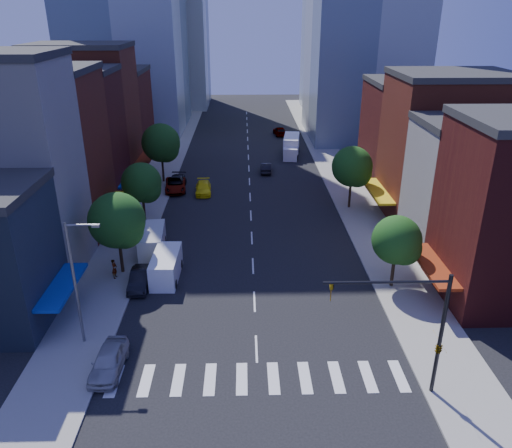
# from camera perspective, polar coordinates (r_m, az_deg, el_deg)

# --- Properties ---
(ground) EXTENTS (220.00, 220.00, 0.00)m
(ground) POSITION_cam_1_polar(r_m,az_deg,el_deg) (35.25, 0.05, -14.06)
(ground) COLOR black
(ground) RESTS_ON ground
(sidewalk_left) EXTENTS (5.00, 120.00, 0.15)m
(sidewalk_left) POSITION_cam_1_polar(r_m,az_deg,el_deg) (72.22, -10.82, 5.77)
(sidewalk_left) COLOR gray
(sidewalk_left) RESTS_ON ground
(sidewalk_right) EXTENTS (5.00, 120.00, 0.15)m
(sidewalk_right) POSITION_cam_1_polar(r_m,az_deg,el_deg) (72.47, 9.19, 5.95)
(sidewalk_right) COLOR gray
(sidewalk_right) RESTS_ON ground
(crosswalk) EXTENTS (19.00, 3.00, 0.01)m
(crosswalk) POSITION_cam_1_polar(r_m,az_deg,el_deg) (32.92, 0.19, -17.23)
(crosswalk) COLOR silver
(crosswalk) RESTS_ON ground
(bldg_left_2) EXTENTS (12.00, 9.00, 16.00)m
(bldg_left_2) POSITION_cam_1_polar(r_m,az_deg,el_deg) (54.23, -23.53, 7.10)
(bldg_left_2) COLOR maroon
(bldg_left_2) RESTS_ON ground
(bldg_left_3) EXTENTS (12.00, 8.00, 15.00)m
(bldg_left_3) POSITION_cam_1_polar(r_m,az_deg,el_deg) (62.05, -20.73, 8.92)
(bldg_left_3) COLOR #4A1212
(bldg_left_3) RESTS_ON ground
(bldg_left_4) EXTENTS (12.00, 9.00, 17.00)m
(bldg_left_4) POSITION_cam_1_polar(r_m,az_deg,el_deg) (69.75, -18.70, 11.51)
(bldg_left_4) COLOR maroon
(bldg_left_4) RESTS_ON ground
(bldg_left_5) EXTENTS (12.00, 10.00, 13.00)m
(bldg_left_5) POSITION_cam_1_polar(r_m,az_deg,el_deg) (79.09, -16.62, 11.56)
(bldg_left_5) COLOR #4A1212
(bldg_left_5) RESTS_ON ground
(bldg_right_1) EXTENTS (12.00, 8.00, 12.00)m
(bldg_right_1) POSITION_cam_1_polar(r_m,az_deg,el_deg) (50.57, 24.14, 3.52)
(bldg_right_1) COLOR beige
(bldg_right_1) RESTS_ON ground
(bldg_right_2) EXTENTS (12.00, 10.00, 15.00)m
(bldg_right_2) POSITION_cam_1_polar(r_m,az_deg,el_deg) (58.03, 20.80, 7.98)
(bldg_right_2) COLOR maroon
(bldg_right_2) RESTS_ON ground
(bldg_right_3) EXTENTS (12.00, 10.00, 13.00)m
(bldg_right_3) POSITION_cam_1_polar(r_m,az_deg,el_deg) (67.35, 17.67, 9.50)
(bldg_right_3) COLOR #4A1212
(bldg_right_3) RESTS_ON ground
(traffic_signal) EXTENTS (7.24, 2.24, 8.00)m
(traffic_signal) POSITION_cam_1_polar(r_m,az_deg,el_deg) (31.05, 19.39, -11.97)
(traffic_signal) COLOR black
(traffic_signal) RESTS_ON sidewalk_right
(streetlight) EXTENTS (2.25, 0.25, 9.00)m
(streetlight) POSITION_cam_1_polar(r_m,az_deg,el_deg) (34.98, -19.82, -5.65)
(streetlight) COLOR slate
(streetlight) RESTS_ON sidewalk_left
(tree_left_near) EXTENTS (4.80, 4.80, 7.30)m
(tree_left_near) POSITION_cam_1_polar(r_m,az_deg,el_deg) (43.59, -15.42, 0.16)
(tree_left_near) COLOR black
(tree_left_near) RESTS_ON sidewalk_left
(tree_left_mid) EXTENTS (4.20, 4.20, 6.65)m
(tree_left_mid) POSITION_cam_1_polar(r_m,az_deg,el_deg) (53.74, -12.80, 4.46)
(tree_left_mid) COLOR black
(tree_left_mid) RESTS_ON sidewalk_left
(tree_left_far) EXTENTS (5.00, 5.00, 7.75)m
(tree_left_far) POSITION_cam_1_polar(r_m,az_deg,el_deg) (66.77, -10.68, 8.93)
(tree_left_far) COLOR black
(tree_left_far) RESTS_ON sidewalk_left
(tree_right_near) EXTENTS (4.00, 4.00, 6.20)m
(tree_right_near) POSITION_cam_1_polar(r_m,az_deg,el_deg) (41.71, 15.98, -2.00)
(tree_right_near) COLOR black
(tree_right_near) RESTS_ON sidewalk_right
(tree_right_far) EXTENTS (4.60, 4.60, 7.20)m
(tree_right_far) POSITION_cam_1_polar(r_m,az_deg,el_deg) (57.73, 11.07, 6.28)
(tree_right_far) COLOR black
(tree_right_far) RESTS_ON sidewalk_right
(parked_car_front) EXTENTS (1.98, 4.62, 1.56)m
(parked_car_front) POSITION_cam_1_polar(r_m,az_deg,el_deg) (34.33, -16.48, -14.75)
(parked_car_front) COLOR #A0A1A5
(parked_car_front) RESTS_ON ground
(parked_car_second) EXTENTS (1.60, 4.39, 1.44)m
(parked_car_second) POSITION_cam_1_polar(r_m,az_deg,el_deg) (42.95, -13.11, -6.12)
(parked_car_second) COLOR black
(parked_car_second) RESTS_ON ground
(parked_car_third) EXTENTS (3.11, 5.72, 1.52)m
(parked_car_third) POSITION_cam_1_polar(r_m,az_deg,el_deg) (64.65, -9.19, 4.44)
(parked_car_third) COLOR #999999
(parked_car_third) RESTS_ON ground
(parked_car_rear) EXTENTS (2.42, 5.45, 1.56)m
(parked_car_rear) POSITION_cam_1_polar(r_m,az_deg,el_deg) (65.27, -9.12, 4.64)
(parked_car_rear) COLOR black
(parked_car_rear) RESTS_ON ground
(cargo_van_near) EXTENTS (2.26, 5.34, 2.26)m
(cargo_van_near) POSITION_cam_1_polar(r_m,az_deg,el_deg) (43.51, -10.26, -4.86)
(cargo_van_near) COLOR white
(cargo_van_near) RESTS_ON ground
(cargo_van_far) EXTENTS (2.60, 5.60, 2.32)m
(cargo_van_far) POSITION_cam_1_polar(r_m,az_deg,el_deg) (48.19, -11.78, -2.03)
(cargo_van_far) COLOR silver
(cargo_van_far) RESTS_ON ground
(taxi) EXTENTS (2.18, 4.80, 1.36)m
(taxi) POSITION_cam_1_polar(r_m,az_deg,el_deg) (63.27, -6.05, 4.11)
(taxi) COLOR #FFF10D
(taxi) RESTS_ON ground
(traffic_car_oncoming) EXTENTS (1.65, 4.24, 1.38)m
(traffic_car_oncoming) POSITION_cam_1_polar(r_m,az_deg,el_deg) (71.27, 1.15, 6.47)
(traffic_car_oncoming) COLOR black
(traffic_car_oncoming) RESTS_ON ground
(traffic_car_far) EXTENTS (2.47, 4.88, 1.59)m
(traffic_car_far) POSITION_cam_1_polar(r_m,az_deg,el_deg) (93.11, 2.72, 10.57)
(traffic_car_far) COLOR #999999
(traffic_car_far) RESTS_ON ground
(box_truck) EXTENTS (3.18, 7.83, 3.06)m
(box_truck) POSITION_cam_1_polar(r_m,az_deg,el_deg) (79.63, 4.04, 8.81)
(box_truck) COLOR white
(box_truck) RESTS_ON ground
(pedestrian_near) EXTENTS (0.49, 0.68, 1.73)m
(pedestrian_near) POSITION_cam_1_polar(r_m,az_deg,el_deg) (44.45, -15.87, -4.94)
(pedestrian_near) COLOR #999999
(pedestrian_near) RESTS_ON sidewalk_left
(pedestrian_far) EXTENTS (1.02, 1.13, 1.91)m
(pedestrian_far) POSITION_cam_1_polar(r_m,az_deg,el_deg) (48.62, -12.91, -1.96)
(pedestrian_far) COLOR #999999
(pedestrian_far) RESTS_ON sidewalk_left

